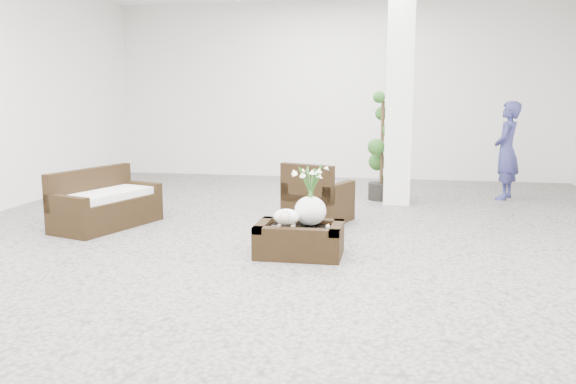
% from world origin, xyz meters
% --- Properties ---
extents(ground, '(11.00, 11.00, 0.00)m').
position_xyz_m(ground, '(0.00, 0.00, 0.00)').
color(ground, gray).
rests_on(ground, ground).
extents(column, '(0.40, 0.40, 3.50)m').
position_xyz_m(column, '(1.20, 2.80, 1.75)').
color(column, white).
rests_on(column, ground).
extents(coffee_table, '(0.90, 0.60, 0.31)m').
position_xyz_m(coffee_table, '(0.19, -0.46, 0.16)').
color(coffee_table, black).
rests_on(coffee_table, ground).
extents(sheep_figurine, '(0.28, 0.23, 0.21)m').
position_xyz_m(sheep_figurine, '(0.07, -0.56, 0.42)').
color(sheep_figurine, white).
rests_on(sheep_figurine, coffee_table).
extents(planter_narcissus, '(0.44, 0.44, 0.80)m').
position_xyz_m(planter_narcissus, '(0.29, -0.36, 0.71)').
color(planter_narcissus, white).
rests_on(planter_narcissus, coffee_table).
extents(tealight, '(0.04, 0.04, 0.03)m').
position_xyz_m(tealight, '(0.49, -0.44, 0.33)').
color(tealight, white).
rests_on(tealight, coffee_table).
extents(armchair, '(0.96, 0.95, 0.80)m').
position_xyz_m(armchair, '(0.16, 1.29, 0.40)').
color(armchair, black).
rests_on(armchair, ground).
extents(loveseat, '(1.07, 1.53, 0.74)m').
position_xyz_m(loveseat, '(-2.47, 0.45, 0.37)').
color(loveseat, black).
rests_on(loveseat, ground).
extents(topiary, '(0.45, 0.45, 1.70)m').
position_xyz_m(topiary, '(0.95, 3.08, 0.85)').
color(topiary, '#1F4516').
rests_on(topiary, ground).
extents(shopper, '(0.56, 0.67, 1.58)m').
position_xyz_m(shopper, '(2.93, 3.51, 0.79)').
color(shopper, navy).
rests_on(shopper, ground).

